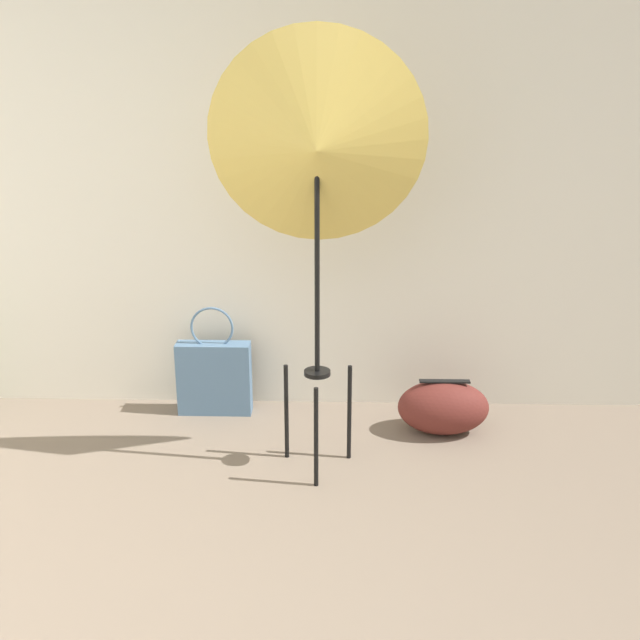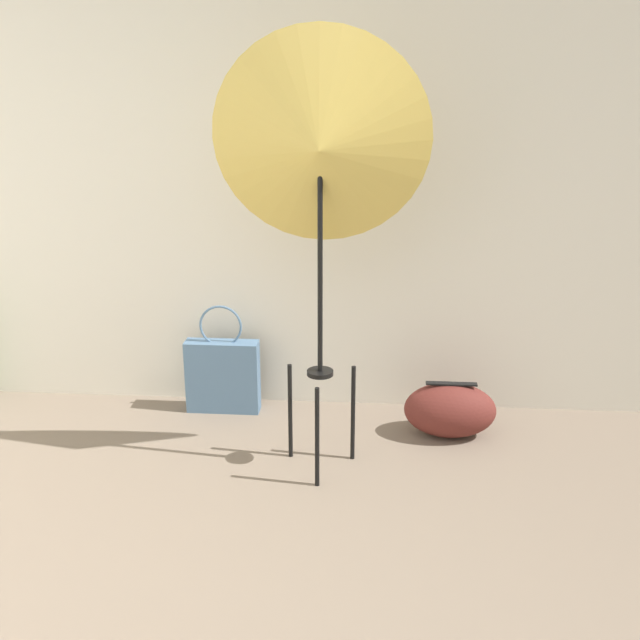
{
  "view_description": "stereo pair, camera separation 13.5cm",
  "coord_description": "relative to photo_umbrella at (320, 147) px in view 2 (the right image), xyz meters",
  "views": [
    {
      "loc": [
        0.54,
        -1.12,
        1.71
      ],
      "look_at": [
        0.46,
        1.64,
        0.79
      ],
      "focal_mm": 42.0,
      "sensor_mm": 36.0,
      "label": 1
    },
    {
      "loc": [
        0.67,
        -1.12,
        1.71
      ],
      "look_at": [
        0.46,
        1.64,
        0.79
      ],
      "focal_mm": 42.0,
      "sensor_mm": 36.0,
      "label": 2
    }
  ],
  "objects": [
    {
      "name": "duffel_bag",
      "position": [
        0.61,
        0.35,
        -1.29
      ],
      "size": [
        0.45,
        0.27,
        0.28
      ],
      "color": "#5B231E",
      "rests_on": "ground_plane"
    },
    {
      "name": "photo_umbrella",
      "position": [
        0.0,
        0.0,
        0.0
      ],
      "size": [
        0.9,
        0.35,
        1.89
      ],
      "color": "black",
      "rests_on": "ground_plane"
    },
    {
      "name": "tote_bag",
      "position": [
        -0.55,
        0.56,
        -1.22
      ],
      "size": [
        0.38,
        0.11,
        0.58
      ],
      "color": "slate",
      "rests_on": "ground_plane"
    },
    {
      "name": "wall_back",
      "position": [
        -0.44,
        0.72,
        -0.12
      ],
      "size": [
        8.0,
        0.05,
        2.6
      ],
      "color": "beige",
      "rests_on": "ground_plane"
    }
  ]
}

